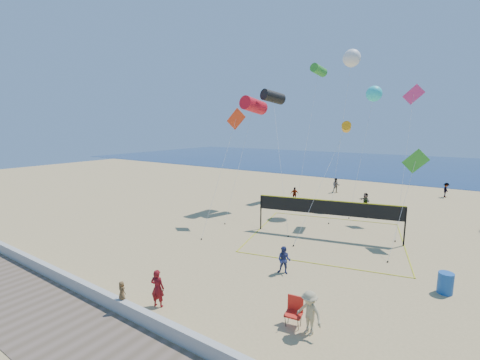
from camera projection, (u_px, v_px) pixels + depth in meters
The scene contains 23 objects.
ground at pixel (208, 297), 14.71m from camera, with size 120.00×120.00×0.00m, color tan.
ocean at pixel (401, 165), 65.52m from camera, with size 140.00×50.00×0.03m, color navy.
seawall at pixel (158, 324), 12.20m from camera, with size 32.00×0.30×0.60m, color #BBBBB6.
woman at pixel (158, 288), 13.85m from camera, with size 0.61×0.40×1.69m, color maroon.
toddler at pixel (122, 290), 13.37m from camera, with size 0.38×0.25×0.78m, color brown.
bystander_a at pixel (284, 260), 16.98m from camera, with size 0.72×0.56×1.49m, color navy.
bystander_b at pixel (309, 313), 11.99m from camera, with size 1.11×0.64×1.72m, color tan.
far_person_0 at pixel (294, 194), 33.50m from camera, with size 0.88×0.37×1.50m, color gray.
far_person_1 at pixel (365, 201), 30.42m from camera, with size 1.42×0.45×1.53m, color gray.
far_person_3 at pixel (336, 185), 37.78m from camera, with size 0.85×0.66×1.74m, color gray.
far_person_4 at pixel (446, 190), 35.34m from camera, with size 1.04×0.60×1.62m, color gray.
camp_chair at pixel (294, 309), 12.56m from camera, with size 0.71×0.84×1.29m.
trash_barrel at pixel (445, 283), 15.01m from camera, with size 0.67×0.67×1.00m, color #184E9F.
volleyball_net at pixel (328, 211), 22.48m from camera, with size 11.94×11.83×2.68m.
kite_0 at pixel (254, 105), 29.47m from camera, with size 1.70×7.46×10.47m.
kite_1 at pixel (273, 97), 29.22m from camera, with size 5.86×8.03×11.07m.
kite_2 at pixel (346, 127), 24.82m from camera, with size 1.65×7.92×8.16m.
kite_3 at pixel (235, 124), 24.90m from camera, with size 1.74×5.05×9.18m.
kite_4 at pixel (414, 165), 20.49m from camera, with size 1.65×4.33×6.37m.
kite_5 at pixel (413, 102), 25.46m from camera, with size 1.63×6.78×11.09m.
kite_6 at pixel (352, 58), 27.95m from camera, with size 1.61×6.03×14.38m.
kite_7 at pixel (374, 94), 30.16m from camera, with size 1.86×6.77×11.52m.
kite_8 at pixel (319, 70), 33.63m from camera, with size 1.61×8.31×14.19m.
Camera 1 is at (8.79, -10.51, 7.75)m, focal length 24.00 mm.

